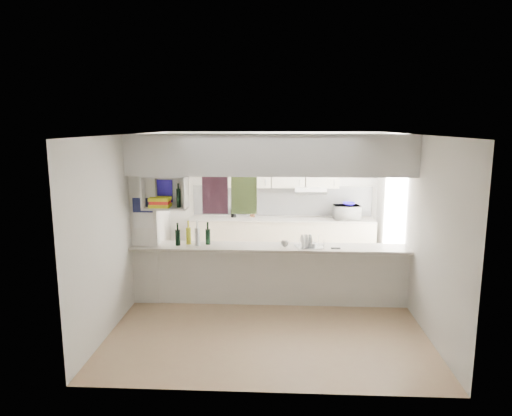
# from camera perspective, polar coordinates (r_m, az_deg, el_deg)

# --- Properties ---
(floor) EXTENTS (4.80, 4.80, 0.00)m
(floor) POSITION_cam_1_polar(r_m,az_deg,el_deg) (7.25, 1.65, -11.81)
(floor) COLOR tan
(floor) RESTS_ON ground
(ceiling) EXTENTS (4.80, 4.80, 0.00)m
(ceiling) POSITION_cam_1_polar(r_m,az_deg,el_deg) (6.71, 1.76, 9.21)
(ceiling) COLOR white
(ceiling) RESTS_ON wall_back
(wall_back) EXTENTS (4.20, 0.00, 4.20)m
(wall_back) POSITION_cam_1_polar(r_m,az_deg,el_deg) (9.22, 2.02, 1.42)
(wall_back) COLOR silver
(wall_back) RESTS_ON floor
(wall_left) EXTENTS (0.00, 4.80, 4.80)m
(wall_left) POSITION_cam_1_polar(r_m,az_deg,el_deg) (7.22, -15.22, -1.47)
(wall_left) COLOR silver
(wall_left) RESTS_ON floor
(wall_right) EXTENTS (0.00, 4.80, 4.80)m
(wall_right) POSITION_cam_1_polar(r_m,az_deg,el_deg) (7.14, 18.82, -1.79)
(wall_right) COLOR silver
(wall_right) RESTS_ON floor
(servery_partition) EXTENTS (4.20, 0.50, 2.60)m
(servery_partition) POSITION_cam_1_polar(r_m,az_deg,el_deg) (6.80, 0.26, 1.27)
(servery_partition) COLOR silver
(servery_partition) RESTS_ON floor
(cubby_shelf) EXTENTS (0.65, 0.35, 0.50)m
(cubby_shelf) POSITION_cam_1_polar(r_m,az_deg,el_deg) (6.94, -11.35, 1.67)
(cubby_shelf) COLOR white
(cubby_shelf) RESTS_ON bulkhead
(kitchen_run) EXTENTS (3.60, 0.63, 2.24)m
(kitchen_run) POSITION_cam_1_polar(r_m,az_deg,el_deg) (9.05, 2.99, -1.82)
(kitchen_run) COLOR beige
(kitchen_run) RESTS_ON floor
(microwave) EXTENTS (0.52, 0.37, 0.28)m
(microwave) POSITION_cam_1_polar(r_m,az_deg,el_deg) (9.02, 11.28, -0.54)
(microwave) COLOR white
(microwave) RESTS_ON bench_top
(bowl) EXTENTS (0.25, 0.25, 0.06)m
(bowl) POSITION_cam_1_polar(r_m,az_deg,el_deg) (8.97, 11.52, 0.49)
(bowl) COLOR #1A0E9B
(bowl) RESTS_ON microwave
(dish_rack) EXTENTS (0.44, 0.37, 0.21)m
(dish_rack) POSITION_cam_1_polar(r_m,az_deg,el_deg) (6.91, 6.62, -4.23)
(dish_rack) COLOR silver
(dish_rack) RESTS_ON breakfast_bar
(cup) EXTENTS (0.15, 0.15, 0.09)m
(cup) POSITION_cam_1_polar(r_m,az_deg,el_deg) (6.86, 3.61, -4.47)
(cup) COLOR white
(cup) RESTS_ON dish_rack
(wine_bottles) EXTENTS (0.53, 0.16, 0.39)m
(wine_bottles) POSITION_cam_1_polar(r_m,az_deg,el_deg) (7.05, -7.88, -3.49)
(wine_bottles) COLOR black
(wine_bottles) RESTS_ON breakfast_bar
(plastic_tubs) EXTENTS (0.49, 0.17, 0.07)m
(plastic_tubs) POSITION_cam_1_polar(r_m,az_deg,el_deg) (6.93, 7.20, -4.62)
(plastic_tubs) COLOR silver
(plastic_tubs) RESTS_ON breakfast_bar
(utensil_jar) EXTENTS (0.11, 0.11, 0.15)m
(utensil_jar) POSITION_cam_1_polar(r_m,az_deg,el_deg) (9.07, -2.83, -0.68)
(utensil_jar) COLOR black
(utensil_jar) RESTS_ON bench_top
(knife_block) EXTENTS (0.10, 0.08, 0.18)m
(knife_block) POSITION_cam_1_polar(r_m,az_deg,el_deg) (9.07, -0.44, -0.59)
(knife_block) COLOR brown
(knife_block) RESTS_ON bench_top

